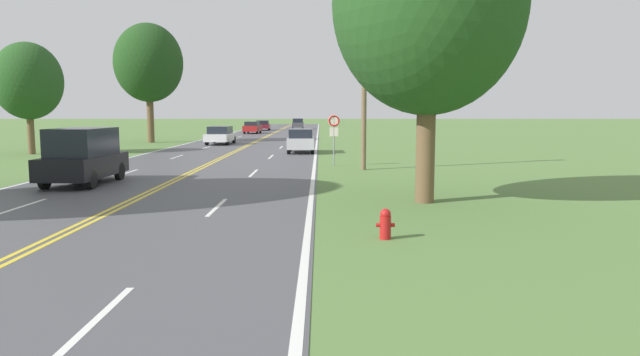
{
  "coord_description": "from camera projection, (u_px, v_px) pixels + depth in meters",
  "views": [
    {
      "loc": [
        5.77,
        0.41,
        2.75
      ],
      "look_at": [
        5.78,
        12.13,
        1.37
      ],
      "focal_mm": 32.0,
      "sensor_mm": 36.0,
      "label": 1
    }
  ],
  "objects": [
    {
      "name": "traffic_sign",
      "position": [
        333.0,
        127.0,
        28.38
      ],
      "size": [
        0.6,
        0.1,
        2.56
      ],
      "color": "gray",
      "rests_on": "ground"
    },
    {
      "name": "tree_right_cluster",
      "position": [
        27.0,
        81.0,
        35.9
      ],
      "size": [
        4.21,
        4.21,
        7.06
      ],
      "color": "brown",
      "rests_on": "ground"
    },
    {
      "name": "fire_hydrant",
      "position": [
        385.0,
        224.0,
        12.26
      ],
      "size": [
        0.4,
        0.24,
        0.66
      ],
      "color": "red",
      "rests_on": "ground"
    },
    {
      "name": "tree_left_verge",
      "position": [
        428.0,
        4.0,
        16.57
      ],
      "size": [
        5.64,
        5.64,
        9.1
      ],
      "color": "brown",
      "rests_on": "ground"
    },
    {
      "name": "car_red_sedan_mid_far",
      "position": [
        252.0,
        127.0,
        69.73
      ],
      "size": [
        1.94,
        4.36,
        1.47
      ],
      "rotation": [
        0.0,
        0.0,
        1.52
      ],
      "color": "black",
      "rests_on": "ground"
    },
    {
      "name": "tree_mid_treeline",
      "position": [
        148.0,
        63.0,
        49.14
      ],
      "size": [
        5.86,
        5.86,
        10.26
      ],
      "color": "brown",
      "rests_on": "ground"
    },
    {
      "name": "car_black_van_nearest",
      "position": [
        83.0,
        156.0,
        21.32
      ],
      "size": [
        1.94,
        4.37,
        2.11
      ],
      "rotation": [
        0.0,
        0.0,
        1.56
      ],
      "color": "black",
      "rests_on": "ground"
    },
    {
      "name": "car_dark_grey_suv_distant",
      "position": [
        297.0,
        123.0,
        86.38
      ],
      "size": [
        1.9,
        4.7,
        1.62
      ],
      "rotation": [
        0.0,
        0.0,
        -1.53
      ],
      "color": "black",
      "rests_on": "ground"
    },
    {
      "name": "car_white_sedan_mid_near",
      "position": [
        220.0,
        135.0,
        47.08
      ],
      "size": [
        1.99,
        4.83,
        1.5
      ],
      "rotation": [
        0.0,
        0.0,
        1.54
      ],
      "color": "black",
      "rests_on": "ground"
    },
    {
      "name": "car_silver_suv_approaching",
      "position": [
        300.0,
        140.0,
        37.61
      ],
      "size": [
        1.77,
        3.98,
        1.57
      ],
      "rotation": [
        0.0,
        0.0,
        -1.56
      ],
      "color": "black",
      "rests_on": "ground"
    },
    {
      "name": "utility_pole_midground",
      "position": [
        364.0,
        75.0,
        26.29
      ],
      "size": [
        1.8,
        0.24,
        8.53
      ],
      "color": "brown",
      "rests_on": "ground"
    },
    {
      "name": "car_maroon_sedan_receding",
      "position": [
        262.0,
        125.0,
        81.25
      ],
      "size": [
        2.13,
        4.48,
        1.41
      ],
      "rotation": [
        0.0,
        0.0,
        1.61
      ],
      "color": "black",
      "rests_on": "ground"
    }
  ]
}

